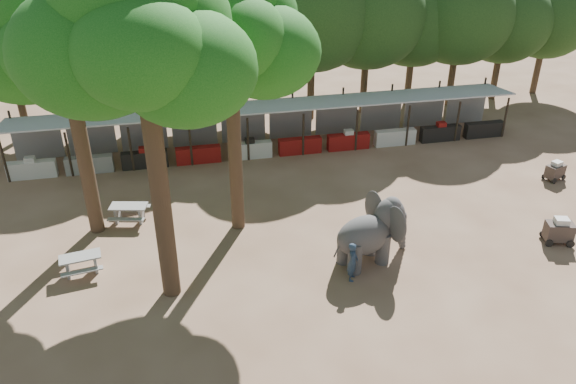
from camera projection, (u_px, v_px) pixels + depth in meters
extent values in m
plane|color=brown|center=(345.00, 304.00, 19.97)|extent=(100.00, 100.00, 0.00)
cube|color=#ADB1B5|center=(271.00, 106.00, 30.80)|extent=(28.00, 2.99, 0.39)
cylinder|color=#2D2319|center=(28.00, 158.00, 27.90)|extent=(0.12, 0.12, 2.40)
cylinder|color=#2D2319|center=(36.00, 134.00, 30.13)|extent=(0.12, 0.12, 2.80)
cube|color=silver|center=(32.00, 170.00, 28.47)|extent=(2.38, 0.50, 0.90)
cube|color=gray|center=(38.00, 141.00, 30.27)|extent=(2.52, 0.12, 2.00)
cylinder|color=#2D2319|center=(87.00, 153.00, 28.43)|extent=(0.12, 0.12, 2.40)
cylinder|color=#2D2319|center=(91.00, 130.00, 30.65)|extent=(0.12, 0.12, 2.80)
cube|color=gray|center=(89.00, 164.00, 29.00)|extent=(2.38, 0.50, 0.90)
cube|color=gray|center=(92.00, 137.00, 30.80)|extent=(2.52, 0.12, 2.00)
cylinder|color=#2D2319|center=(143.00, 148.00, 28.95)|extent=(0.12, 0.12, 2.40)
cylinder|color=#2D2319|center=(143.00, 126.00, 31.17)|extent=(0.12, 0.12, 2.80)
cube|color=black|center=(145.00, 160.00, 29.52)|extent=(2.38, 0.50, 0.90)
cube|color=gray|center=(144.00, 133.00, 31.32)|extent=(2.52, 0.12, 2.00)
cylinder|color=#2D2319|center=(198.00, 144.00, 29.47)|extent=(0.12, 0.12, 2.40)
cylinder|color=#2D2319|center=(194.00, 122.00, 31.70)|extent=(0.12, 0.12, 2.80)
cube|color=maroon|center=(198.00, 155.00, 30.05)|extent=(2.38, 0.50, 0.90)
cube|color=gray|center=(194.00, 129.00, 31.85)|extent=(2.52, 0.12, 2.00)
cylinder|color=#2D2319|center=(250.00, 139.00, 30.00)|extent=(0.12, 0.12, 2.40)
cylinder|color=#2D2319|center=(243.00, 118.00, 32.22)|extent=(0.12, 0.12, 2.80)
cube|color=silver|center=(250.00, 150.00, 30.57)|extent=(2.38, 0.50, 0.90)
cube|color=gray|center=(243.00, 125.00, 32.37)|extent=(2.52, 0.12, 2.00)
cylinder|color=#2D2319|center=(301.00, 135.00, 30.52)|extent=(0.12, 0.12, 2.40)
cylinder|color=#2D2319|center=(290.00, 114.00, 32.75)|extent=(0.12, 0.12, 2.80)
cube|color=maroon|center=(300.00, 146.00, 31.10)|extent=(2.38, 0.50, 0.90)
cube|color=gray|center=(291.00, 121.00, 32.89)|extent=(2.52, 0.12, 2.00)
cylinder|color=#2D2319|center=(350.00, 131.00, 31.05)|extent=(0.12, 0.12, 2.40)
cylinder|color=#2D2319|center=(336.00, 111.00, 33.27)|extent=(0.12, 0.12, 2.80)
cube|color=maroon|center=(348.00, 142.00, 31.62)|extent=(2.38, 0.50, 0.90)
cube|color=gray|center=(336.00, 117.00, 33.42)|extent=(2.52, 0.12, 2.00)
cylinder|color=#2D2319|center=(398.00, 127.00, 31.57)|extent=(0.12, 0.12, 2.40)
cylinder|color=#2D2319|center=(381.00, 107.00, 33.79)|extent=(0.12, 0.12, 2.80)
cube|color=silver|center=(395.00, 137.00, 32.14)|extent=(2.38, 0.50, 0.90)
cube|color=gray|center=(381.00, 114.00, 33.94)|extent=(2.52, 0.12, 2.00)
cylinder|color=#2D2319|center=(444.00, 123.00, 32.10)|extent=(0.12, 0.12, 2.40)
cylinder|color=#2D2319|center=(424.00, 104.00, 34.32)|extent=(0.12, 0.12, 2.80)
cube|color=black|center=(440.00, 133.00, 32.67)|extent=(2.38, 0.50, 0.90)
cube|color=gray|center=(424.00, 110.00, 34.47)|extent=(2.52, 0.12, 2.00)
cylinder|color=#2D2319|center=(488.00, 119.00, 32.62)|extent=(0.12, 0.12, 2.40)
cylinder|color=#2D2319|center=(466.00, 101.00, 34.84)|extent=(0.12, 0.12, 2.80)
cube|color=black|center=(484.00, 130.00, 33.19)|extent=(2.38, 0.50, 0.90)
cube|color=gray|center=(466.00, 107.00, 34.99)|extent=(2.52, 0.12, 2.00)
cylinder|color=#332316|center=(79.00, 131.00, 22.10)|extent=(0.60, 0.60, 9.20)
cone|color=#332316|center=(56.00, 11.00, 19.91)|extent=(0.57, 0.57, 2.88)
ellipsoid|color=#105310|center=(25.00, 50.00, 20.56)|extent=(4.80, 4.80, 3.94)
ellipsoid|color=#105310|center=(98.00, 63.00, 20.47)|extent=(4.20, 4.20, 3.44)
ellipsoid|color=#105310|center=(70.00, 26.00, 21.26)|extent=(5.20, 5.20, 4.26)
ellipsoid|color=#105310|center=(57.00, 50.00, 19.31)|extent=(3.80, 3.80, 3.12)
ellipsoid|color=#105310|center=(48.00, 9.00, 20.01)|extent=(4.40, 4.40, 3.61)
cylinder|color=#332316|center=(157.00, 164.00, 18.08)|extent=(0.64, 0.64, 10.40)
ellipsoid|color=#105310|center=(93.00, 51.00, 16.34)|extent=(4.80, 4.80, 3.94)
ellipsoid|color=#105310|center=(186.00, 68.00, 16.25)|extent=(4.20, 4.20, 3.44)
ellipsoid|color=#105310|center=(147.00, 22.00, 17.04)|extent=(5.20, 5.20, 4.26)
ellipsoid|color=#105310|center=(141.00, 52.00, 15.09)|extent=(3.80, 3.80, 3.12)
ellipsoid|color=#105310|center=(126.00, 1.00, 15.80)|extent=(4.40, 4.40, 3.61)
cylinder|color=#332316|center=(234.00, 124.00, 22.27)|extent=(0.56, 0.56, 9.60)
ellipsoid|color=#105310|center=(190.00, 38.00, 20.66)|extent=(4.80, 4.80, 3.94)
ellipsoid|color=#105310|center=(264.00, 51.00, 20.57)|extent=(4.20, 4.20, 3.44)
ellipsoid|color=#105310|center=(230.00, 15.00, 21.36)|extent=(5.20, 5.20, 4.26)
ellipsoid|color=#105310|center=(233.00, 38.00, 19.41)|extent=(3.80, 3.80, 3.12)
cylinder|color=#332316|center=(32.00, 104.00, 32.90)|extent=(0.44, 0.44, 3.74)
ellipsoid|color=#163312|center=(18.00, 42.00, 31.15)|extent=(6.46, 5.95, 5.61)
cylinder|color=#332316|center=(91.00, 100.00, 33.52)|extent=(0.44, 0.44, 3.74)
ellipsoid|color=#163312|center=(80.00, 39.00, 31.78)|extent=(6.46, 5.95, 5.61)
cylinder|color=#332316|center=(148.00, 96.00, 34.15)|extent=(0.44, 0.44, 3.74)
ellipsoid|color=#163312|center=(141.00, 36.00, 32.40)|extent=(6.46, 5.95, 5.61)
cylinder|color=#332316|center=(203.00, 93.00, 34.77)|extent=(0.44, 0.44, 3.74)
ellipsoid|color=#163312|center=(199.00, 33.00, 33.03)|extent=(6.46, 5.95, 5.61)
cylinder|color=#332316|center=(256.00, 89.00, 35.39)|extent=(0.44, 0.44, 3.74)
ellipsoid|color=#163312|center=(255.00, 30.00, 33.65)|extent=(6.46, 5.95, 5.61)
cylinder|color=#332316|center=(307.00, 85.00, 36.02)|extent=(0.44, 0.44, 3.74)
ellipsoid|color=#163312|center=(308.00, 28.00, 34.27)|extent=(6.46, 5.95, 5.61)
cylinder|color=#332316|center=(357.00, 82.00, 36.64)|extent=(0.44, 0.44, 3.74)
ellipsoid|color=#163312|center=(360.00, 25.00, 34.90)|extent=(6.46, 5.95, 5.61)
cylinder|color=#332316|center=(405.00, 79.00, 37.27)|extent=(0.44, 0.44, 3.74)
ellipsoid|color=#163312|center=(410.00, 23.00, 35.52)|extent=(6.46, 5.95, 5.61)
cylinder|color=#332316|center=(451.00, 76.00, 37.89)|extent=(0.44, 0.44, 3.74)
ellipsoid|color=#163312|center=(459.00, 20.00, 36.15)|extent=(6.46, 5.95, 5.61)
cylinder|color=#332316|center=(496.00, 73.00, 38.51)|extent=(0.44, 0.44, 3.74)
ellipsoid|color=#163312|center=(505.00, 18.00, 36.77)|extent=(6.46, 5.95, 5.61)
cylinder|color=#332316|center=(539.00, 70.00, 39.14)|extent=(0.44, 0.44, 3.74)
ellipsoid|color=#163312|center=(551.00, 16.00, 37.39)|extent=(6.46, 5.95, 5.61)
ellipsoid|color=#3C3A3A|center=(364.00, 235.00, 21.61)|extent=(2.70, 2.03, 1.55)
cylinder|color=#3C3A3A|center=(355.00, 258.00, 21.34)|extent=(0.69, 0.69, 1.31)
cylinder|color=#3C3A3A|center=(344.00, 248.00, 21.90)|extent=(0.69, 0.69, 1.31)
cylinder|color=#3C3A3A|center=(383.00, 248.00, 21.90)|extent=(0.69, 0.69, 1.31)
cylinder|color=#3C3A3A|center=(372.00, 239.00, 22.46)|extent=(0.69, 0.69, 1.31)
ellipsoid|color=#3C3A3A|center=(389.00, 216.00, 21.83)|extent=(1.58, 1.41, 1.44)
ellipsoid|color=#3C3A3A|center=(396.00, 224.00, 21.18)|extent=(0.55, 1.20, 1.48)
ellipsoid|color=#3C3A3A|center=(374.00, 208.00, 22.26)|extent=(0.55, 1.20, 1.48)
cone|color=#3C3A3A|center=(401.00, 232.00, 22.61)|extent=(0.74, 0.74, 1.63)
imported|color=#26384C|center=(353.00, 262.00, 20.87)|extent=(0.58, 0.68, 1.59)
cube|color=gray|center=(80.00, 257.00, 21.26)|extent=(1.61, 0.93, 0.06)
cube|color=gray|center=(68.00, 268.00, 21.28)|extent=(0.19, 0.61, 0.71)
cube|color=gray|center=(95.00, 262.00, 21.60)|extent=(0.19, 0.61, 0.71)
cube|color=gray|center=(82.00, 271.00, 20.95)|extent=(1.54, 0.48, 0.05)
cube|color=gray|center=(80.00, 255.00, 21.86)|extent=(1.54, 0.48, 0.05)
cube|color=gray|center=(128.00, 206.00, 24.57)|extent=(1.71, 1.08, 0.06)
cube|color=gray|center=(118.00, 214.00, 24.76)|extent=(0.25, 0.64, 0.74)
cube|color=gray|center=(141.00, 214.00, 24.75)|extent=(0.25, 0.64, 0.74)
cube|color=gray|center=(126.00, 219.00, 24.21)|extent=(1.61, 0.61, 0.05)
cube|color=gray|center=(133.00, 206.00, 25.23)|extent=(1.61, 0.61, 0.05)
cube|color=#352A25|center=(559.00, 231.00, 23.19)|extent=(1.22, 0.92, 0.76)
cylinder|color=black|center=(549.00, 243.00, 23.08)|extent=(0.33, 0.15, 0.32)
cylinder|color=black|center=(571.00, 244.00, 23.03)|extent=(0.33, 0.15, 0.32)
cylinder|color=black|center=(543.00, 234.00, 23.71)|extent=(0.33, 0.15, 0.32)
cylinder|color=black|center=(564.00, 235.00, 23.66)|extent=(0.33, 0.15, 0.32)
cube|color=silver|center=(562.00, 221.00, 22.96)|extent=(0.64, 0.57, 0.27)
cube|color=#352A25|center=(555.00, 171.00, 28.27)|extent=(1.08, 0.84, 0.66)
cylinder|color=black|center=(554.00, 181.00, 28.02)|extent=(0.29, 0.15, 0.28)
cylinder|color=black|center=(564.00, 178.00, 28.37)|extent=(0.29, 0.15, 0.28)
cylinder|color=black|center=(544.00, 176.00, 28.49)|extent=(0.29, 0.15, 0.28)
cylinder|color=black|center=(553.00, 173.00, 28.84)|extent=(0.29, 0.15, 0.28)
cube|color=silver|center=(557.00, 164.00, 28.07)|extent=(0.57, 0.51, 0.24)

